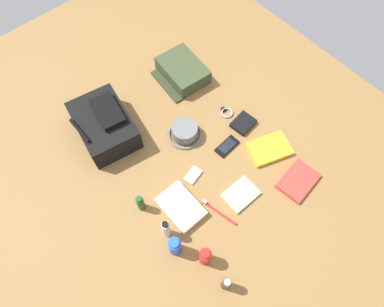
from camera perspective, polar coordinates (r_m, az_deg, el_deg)
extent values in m
cube|color=brown|center=(1.61, 0.00, -0.83)|extent=(2.64, 2.02, 0.02)
cube|color=black|center=(1.66, -14.63, 4.61)|extent=(0.37, 0.29, 0.13)
cube|color=black|center=(1.60, -14.09, 6.95)|extent=(0.20, 0.14, 0.03)
cylinder|color=black|center=(1.59, -18.54, 3.72)|extent=(0.15, 0.02, 0.02)
cube|color=#384228|center=(1.84, -1.57, 13.90)|extent=(0.27, 0.21, 0.08)
cube|color=#2C3520|center=(1.83, -4.06, 11.53)|extent=(0.25, 0.09, 0.01)
cylinder|color=slate|center=(1.62, -1.24, 3.85)|extent=(0.13, 0.13, 0.06)
torus|color=slate|center=(1.65, -1.22, 3.27)|extent=(0.17, 0.17, 0.01)
cylinder|color=#473319|center=(1.39, 5.78, -21.11)|extent=(0.03, 0.03, 0.11)
cylinder|color=silver|center=(1.33, 6.04, -20.85)|extent=(0.03, 0.03, 0.01)
cylinder|color=red|center=(1.40, 2.20, -17.06)|extent=(0.05, 0.05, 0.11)
cylinder|color=red|center=(1.34, 2.30, -16.59)|extent=(0.04, 0.04, 0.01)
cylinder|color=blue|center=(1.40, -2.90, -15.46)|extent=(0.05, 0.05, 0.12)
cylinder|color=blue|center=(1.34, -3.04, -14.89)|extent=(0.04, 0.04, 0.01)
cylinder|color=beige|center=(1.42, -4.38, -12.66)|extent=(0.03, 0.03, 0.14)
cylinder|color=black|center=(1.34, -4.60, -11.88)|extent=(0.03, 0.03, 0.01)
cylinder|color=#19471E|center=(1.48, -8.68, -8.37)|extent=(0.03, 0.03, 0.10)
cylinder|color=#19471E|center=(1.42, -8.99, -7.65)|extent=(0.02, 0.02, 0.01)
cube|color=red|center=(1.61, 17.54, -4.42)|extent=(0.15, 0.20, 0.02)
cube|color=white|center=(1.62, 17.52, -4.46)|extent=(0.14, 0.19, 0.01)
cube|color=yellow|center=(1.65, 12.99, 0.78)|extent=(0.19, 0.23, 0.02)
cube|color=white|center=(1.65, 12.96, 0.73)|extent=(0.18, 0.22, 0.02)
cube|color=black|center=(1.63, 5.95, 1.23)|extent=(0.07, 0.12, 0.01)
cube|color=black|center=(1.62, 5.97, 1.34)|extent=(0.05, 0.09, 0.00)
cube|color=#B7B7BC|center=(1.56, 0.17, -3.69)|extent=(0.07, 0.09, 0.01)
cylinder|color=silver|center=(1.55, 0.58, -3.28)|extent=(0.03, 0.03, 0.00)
torus|color=#99999E|center=(1.73, 5.95, 6.89)|extent=(0.06, 0.06, 0.01)
cylinder|color=black|center=(1.74, 5.35, 7.44)|extent=(0.03, 0.03, 0.01)
cylinder|color=red|center=(1.50, 4.56, -9.90)|extent=(0.18, 0.05, 0.01)
cube|color=white|center=(1.50, 2.14, -8.15)|extent=(0.02, 0.02, 0.01)
cube|color=black|center=(1.70, 8.68, 5.09)|extent=(0.10, 0.12, 0.02)
cube|color=beige|center=(1.53, 8.26, -6.87)|extent=(0.11, 0.15, 0.02)
cube|color=beige|center=(1.49, -1.94, -9.04)|extent=(0.20, 0.14, 0.04)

